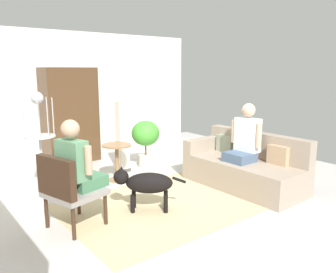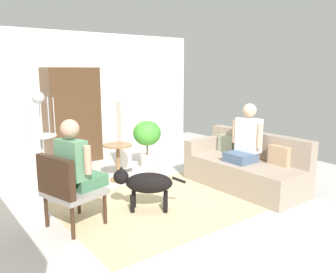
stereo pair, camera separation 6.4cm
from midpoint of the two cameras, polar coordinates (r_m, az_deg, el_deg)
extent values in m
plane|color=beige|center=(4.77, -1.86, -10.91)|extent=(7.54, 7.54, 0.00)
cube|color=silver|center=(7.27, -17.11, 6.60)|extent=(6.05, 0.12, 2.54)
cube|color=#C6B284|center=(4.79, 0.91, -10.72)|extent=(3.01, 1.95, 0.01)
cube|color=gray|center=(5.39, 12.07, -6.10)|extent=(0.88, 1.86, 0.42)
cube|color=gray|center=(5.55, 14.41, -1.34)|extent=(0.22, 1.84, 0.40)
cube|color=gray|center=(5.84, 5.87, -1.29)|extent=(0.85, 0.20, 0.22)
cube|color=tan|center=(5.20, 17.59, -3.01)|extent=(0.11, 0.32, 0.28)
cube|color=tan|center=(5.49, 13.15, -2.04)|extent=(0.11, 0.30, 0.28)
cube|color=gray|center=(5.80, 9.24, -1.18)|extent=(0.11, 0.32, 0.28)
cylinder|color=#382316|center=(4.48, -15.13, -10.20)|extent=(0.04, 0.04, 0.38)
cylinder|color=#382316|center=(4.14, -10.86, -11.85)|extent=(0.04, 0.04, 0.38)
cylinder|color=#382316|center=(4.24, -20.08, -11.79)|extent=(0.04, 0.04, 0.38)
cylinder|color=#382316|center=(3.87, -15.99, -13.78)|extent=(0.04, 0.04, 0.38)
cube|color=gray|center=(4.10, -15.69, -9.05)|extent=(0.69, 0.71, 0.06)
cube|color=#382316|center=(3.89, -18.68, -6.47)|extent=(0.23, 0.58, 0.44)
cube|color=#475D7A|center=(5.25, 11.55, -3.37)|extent=(0.40, 0.39, 0.14)
cube|color=white|center=(5.30, 12.82, 0.31)|extent=(0.19, 0.39, 0.51)
sphere|color=#DDB293|center=(5.24, 13.00, 4.33)|extent=(0.20, 0.20, 0.20)
cylinder|color=#DDB293|center=(5.13, 14.59, 0.14)|extent=(0.08, 0.08, 0.35)
cylinder|color=#DDB293|center=(5.41, 10.63, 0.88)|extent=(0.08, 0.08, 0.35)
cube|color=#427651|center=(4.15, -14.11, -7.23)|extent=(0.49, 0.47, 0.14)
cube|color=#598C66|center=(3.97, -16.22, -3.76)|extent=(0.27, 0.41, 0.45)
sphere|color=tan|center=(3.90, -16.50, 1.21)|extent=(0.21, 0.21, 0.21)
cylinder|color=tan|center=(4.17, -17.73, -2.82)|extent=(0.08, 0.08, 0.31)
cylinder|color=tan|center=(3.81, -13.65, -3.89)|extent=(0.08, 0.08, 0.31)
cylinder|color=olive|center=(5.54, -8.93, -1.46)|extent=(0.47, 0.47, 0.02)
cylinder|color=olive|center=(5.61, -8.84, -4.47)|extent=(0.06, 0.06, 0.58)
cylinder|color=olive|center=(5.69, -8.76, -7.13)|extent=(0.28, 0.28, 0.03)
ellipsoid|color=black|center=(4.39, -3.57, -7.77)|extent=(0.64, 0.58, 0.27)
sphere|color=black|center=(4.40, -8.27, -6.72)|extent=(0.19, 0.19, 0.19)
cone|color=black|center=(4.33, -8.39, -5.69)|extent=(0.06, 0.06, 0.06)
cone|color=black|center=(4.42, -8.21, -5.33)|extent=(0.06, 0.06, 0.06)
cylinder|color=black|center=(4.37, 1.44, -7.28)|extent=(0.17, 0.14, 0.10)
cylinder|color=black|center=(4.42, -6.36, -11.15)|extent=(0.06, 0.06, 0.24)
cylinder|color=black|center=(4.57, -6.14, -10.39)|extent=(0.06, 0.06, 0.24)
cylinder|color=black|center=(4.40, -0.81, -11.22)|extent=(0.06, 0.06, 0.24)
cylinder|color=black|center=(4.54, -0.78, -10.44)|extent=(0.06, 0.06, 0.24)
cylinder|color=silver|center=(5.44, -20.36, -8.60)|extent=(0.36, 0.36, 0.03)
cylinder|color=silver|center=(5.32, -20.65, -4.51)|extent=(0.04, 0.04, 0.84)
cylinder|color=silver|center=(5.23, -20.98, 0.02)|extent=(0.44, 0.44, 0.02)
cylinder|color=silver|center=(5.25, -19.04, 3.30)|extent=(0.01, 0.01, 0.54)
cylinder|color=silver|center=(5.35, -19.87, 3.38)|extent=(0.01, 0.01, 0.54)
cylinder|color=silver|center=(5.39, -21.17, 3.35)|extent=(0.01, 0.01, 0.54)
cylinder|color=silver|center=(5.35, -22.47, 3.20)|extent=(0.01, 0.01, 0.54)
cylinder|color=silver|center=(5.26, -23.33, 3.00)|extent=(0.01, 0.01, 0.54)
cylinder|color=silver|center=(5.13, -23.40, 2.81)|extent=(0.01, 0.01, 0.54)
cylinder|color=silver|center=(5.02, -22.61, 2.71)|extent=(0.01, 0.01, 0.54)
cylinder|color=silver|center=(4.98, -21.23, 2.75)|extent=(0.01, 0.01, 0.54)
cylinder|color=silver|center=(5.02, -19.84, 2.90)|extent=(0.01, 0.01, 0.54)
cylinder|color=silver|center=(5.12, -19.01, 3.11)|extent=(0.01, 0.01, 0.54)
sphere|color=silver|center=(5.16, -21.41, 6.03)|extent=(0.17, 0.17, 0.17)
cylinder|color=beige|center=(6.40, -4.01, -4.03)|extent=(0.28, 0.28, 0.22)
cylinder|color=brown|center=(6.35, -4.04, -2.18)|extent=(0.03, 0.03, 0.20)
ellipsoid|color=green|center=(6.28, -4.08, 0.54)|extent=(0.52, 0.52, 0.47)
cube|color=#4C4742|center=(6.18, -7.79, -5.46)|extent=(0.20, 0.20, 0.06)
cube|color=white|center=(6.03, -7.95, 0.24)|extent=(0.18, 0.18, 1.19)
cube|color=#4C331E|center=(6.90, -16.35, 3.43)|extent=(0.99, 0.56, 1.82)
camera|label=1|loc=(0.03, -90.42, -0.08)|focal=36.44mm
camera|label=2|loc=(0.03, 89.58, 0.08)|focal=36.44mm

